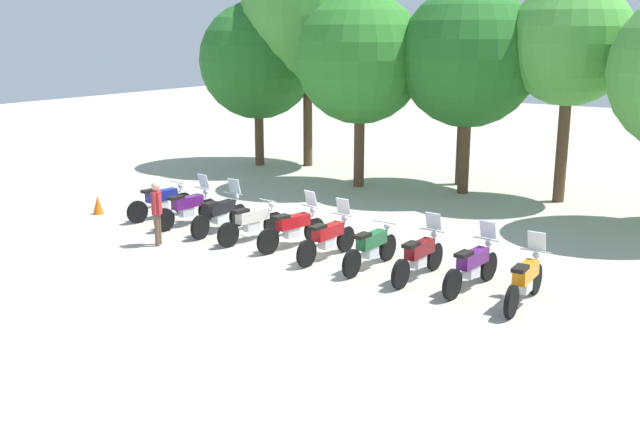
# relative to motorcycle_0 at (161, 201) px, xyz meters

# --- Properties ---
(ground_plane) EXTENTS (80.00, 80.00, 0.00)m
(ground_plane) POSITION_rel_motorcycle_0_xyz_m (5.53, -0.49, -0.50)
(ground_plane) COLOR #ADA899
(motorcycle_0) EXTENTS (0.71, 2.17, 0.99)m
(motorcycle_0) POSITION_rel_motorcycle_0_xyz_m (0.00, 0.00, 0.00)
(motorcycle_0) COLOR black
(motorcycle_0) RESTS_ON ground_plane
(motorcycle_1) EXTENTS (0.64, 2.19, 1.37)m
(motorcycle_1) POSITION_rel_motorcycle_0_xyz_m (1.23, -0.20, 0.01)
(motorcycle_1) COLOR black
(motorcycle_1) RESTS_ON ground_plane
(motorcycle_2) EXTENTS (0.62, 2.19, 1.37)m
(motorcycle_2) POSITION_rel_motorcycle_0_xyz_m (2.45, -0.22, 0.01)
(motorcycle_2) COLOR black
(motorcycle_2) RESTS_ON ground_plane
(motorcycle_3) EXTENTS (0.70, 2.18, 0.99)m
(motorcycle_3) POSITION_rel_motorcycle_0_xyz_m (3.69, -0.39, 0.00)
(motorcycle_3) COLOR black
(motorcycle_3) RESTS_ON ground_plane
(motorcycle_4) EXTENTS (0.75, 2.16, 1.37)m
(motorcycle_4) POSITION_rel_motorcycle_0_xyz_m (4.92, -0.30, 0.01)
(motorcycle_4) COLOR black
(motorcycle_4) RESTS_ON ground_plane
(motorcycle_5) EXTENTS (0.62, 2.19, 1.37)m
(motorcycle_5) POSITION_rel_motorcycle_0_xyz_m (6.14, -0.57, 0.01)
(motorcycle_5) COLOR black
(motorcycle_5) RESTS_ON ground_plane
(motorcycle_6) EXTENTS (0.62, 2.19, 0.99)m
(motorcycle_6) POSITION_rel_motorcycle_0_xyz_m (7.37, -0.64, 0.00)
(motorcycle_6) COLOR black
(motorcycle_6) RESTS_ON ground_plane
(motorcycle_7) EXTENTS (0.62, 2.19, 1.37)m
(motorcycle_7) POSITION_rel_motorcycle_0_xyz_m (8.60, -0.67, 0.01)
(motorcycle_7) COLOR black
(motorcycle_7) RESTS_ON ground_plane
(motorcycle_8) EXTENTS (0.63, 2.19, 1.37)m
(motorcycle_8) POSITION_rel_motorcycle_0_xyz_m (9.83, -0.67, 0.01)
(motorcycle_8) COLOR black
(motorcycle_8) RESTS_ON ground_plane
(motorcycle_9) EXTENTS (0.62, 2.19, 1.37)m
(motorcycle_9) POSITION_rel_motorcycle_0_xyz_m (11.05, -0.94, 0.01)
(motorcycle_9) COLOR black
(motorcycle_9) RESTS_ON ground_plane
(person_0) EXTENTS (0.29, 0.39, 1.63)m
(person_0) POSITION_rel_motorcycle_0_xyz_m (1.96, -2.03, 0.45)
(person_0) COLOR brown
(person_0) RESTS_ON ground_plane
(tree_0) EXTENTS (4.56, 4.56, 6.41)m
(tree_0) POSITION_rel_motorcycle_0_xyz_m (-3.10, 8.43, 3.62)
(tree_0) COLOR brown
(tree_0) RESTS_ON ground_plane
(tree_1) EXTENTS (5.21, 5.21, 8.39)m
(tree_1) POSITION_rel_motorcycle_0_xyz_m (-1.39, 9.38, 5.26)
(tree_1) COLOR brown
(tree_1) RESTS_ON ground_plane
(tree_2) EXTENTS (4.37, 4.37, 6.55)m
(tree_2) POSITION_rel_motorcycle_0_xyz_m (2.40, 7.04, 3.85)
(tree_2) COLOR brown
(tree_2) RESTS_ON ground_plane
(tree_3) EXTENTS (3.29, 3.29, 6.42)m
(tree_3) POSITION_rel_motorcycle_0_xyz_m (5.18, 9.34, 4.23)
(tree_3) COLOR brown
(tree_3) RESTS_ON ground_plane
(tree_4) EXTENTS (4.51, 4.51, 6.71)m
(tree_4) POSITION_rel_motorcycle_0_xyz_m (5.83, 8.07, 3.94)
(tree_4) COLOR brown
(tree_4) RESTS_ON ground_plane
(tree_5) EXTENTS (3.80, 3.80, 6.81)m
(tree_5) POSITION_rel_motorcycle_0_xyz_m (8.87, 8.57, 4.38)
(tree_5) COLOR brown
(tree_5) RESTS_ON ground_plane
(traffic_cone) EXTENTS (0.32, 0.32, 0.55)m
(traffic_cone) POSITION_rel_motorcycle_0_xyz_m (-1.92, -0.70, -0.23)
(traffic_cone) COLOR orange
(traffic_cone) RESTS_ON ground_plane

